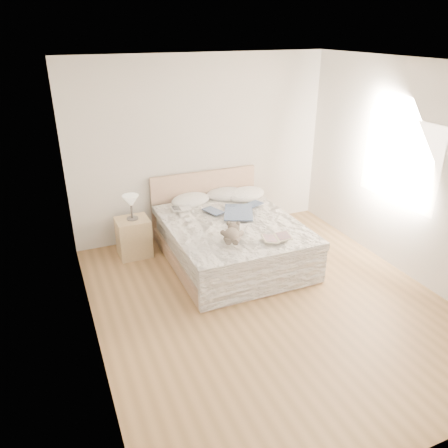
{
  "coord_description": "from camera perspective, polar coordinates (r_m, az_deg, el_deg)",
  "views": [
    {
      "loc": [
        -2.21,
        -3.82,
        3.04
      ],
      "look_at": [
        -0.15,
        1.05,
        0.62
      ],
      "focal_mm": 35.0,
      "sensor_mm": 36.0,
      "label": 1
    }
  ],
  "objects": [
    {
      "name": "photo_book",
      "position": [
        6.31,
        -5.61,
        2.0
      ],
      "size": [
        0.3,
        0.21,
        0.02
      ],
      "primitive_type": "cube",
      "rotation": [
        0.0,
        0.0,
        -0.05
      ],
      "color": "white",
      "rests_on": "bed"
    },
    {
      "name": "ceiling",
      "position": [
        4.43,
        7.53,
        19.97
      ],
      "size": [
        4.0,
        4.5,
        0.0
      ],
      "primitive_type": "cube",
      "color": "white",
      "rests_on": "ground"
    },
    {
      "name": "pillow_middle",
      "position": [
        6.81,
        0.38,
        3.92
      ],
      "size": [
        0.71,
        0.56,
        0.19
      ],
      "primitive_type": "ellipsoid",
      "rotation": [
        0.0,
        0.0,
        -0.2
      ],
      "color": "white",
      "rests_on": "bed"
    },
    {
      "name": "wall_front",
      "position": [
        3.2,
        26.92,
        -10.36
      ],
      "size": [
        4.0,
        0.02,
        2.7
      ],
      "primitive_type": "cube",
      "color": "silver",
      "rests_on": "ground"
    },
    {
      "name": "childrens_book",
      "position": [
        5.46,
        6.89,
        -1.83
      ],
      "size": [
        0.43,
        0.34,
        0.02
      ],
      "primitive_type": "cube",
      "rotation": [
        0.0,
        0.0,
        -0.23
      ],
      "color": "beige",
      "rests_on": "bed"
    },
    {
      "name": "pillow_right",
      "position": [
        6.81,
        2.86,
        3.91
      ],
      "size": [
        0.75,
        0.62,
        0.2
      ],
      "primitive_type": "ellipsoid",
      "rotation": [
        0.0,
        0.0,
        0.27
      ],
      "color": "white",
      "rests_on": "bed"
    },
    {
      "name": "table_lamp",
      "position": [
        6.15,
        -12.07,
        2.79
      ],
      "size": [
        0.25,
        0.25,
        0.35
      ],
      "color": "#524C47",
      "rests_on": "nightstand"
    },
    {
      "name": "wall_back",
      "position": [
        6.68,
        -2.9,
        9.89
      ],
      "size": [
        4.0,
        0.02,
        2.7
      ],
      "primitive_type": "cube",
      "color": "silver",
      "rests_on": "ground"
    },
    {
      "name": "nightstand",
      "position": [
        6.36,
        -11.71,
        -1.7
      ],
      "size": [
        0.46,
        0.41,
        0.56
      ],
      "primitive_type": "cube",
      "rotation": [
        0.0,
        0.0,
        0.02
      ],
      "color": "tan",
      "rests_on": "floor"
    },
    {
      "name": "bed",
      "position": [
        6.13,
        0.75,
        -1.94
      ],
      "size": [
        1.72,
        2.14,
        1.0
      ],
      "color": "tan",
      "rests_on": "floor"
    },
    {
      "name": "floor",
      "position": [
        5.36,
        5.94,
        -10.11
      ],
      "size": [
        4.0,
        4.5,
        0.0
      ],
      "primitive_type": "cube",
      "color": "brown",
      "rests_on": "ground"
    },
    {
      "name": "wall_left",
      "position": [
        4.19,
        -18.03,
        -0.53
      ],
      "size": [
        0.02,
        4.5,
        2.7
      ],
      "primitive_type": "cube",
      "color": "silver",
      "rests_on": "ground"
    },
    {
      "name": "pillow_left",
      "position": [
        6.59,
        -4.39,
        3.14
      ],
      "size": [
        0.7,
        0.55,
        0.19
      ],
      "primitive_type": "ellipsoid",
      "rotation": [
        0.0,
        0.0,
        0.21
      ],
      "color": "white",
      "rests_on": "bed"
    },
    {
      "name": "blouse",
      "position": [
        6.17,
        1.91,
        1.54
      ],
      "size": [
        0.85,
        0.87,
        0.02
      ],
      "primitive_type": null,
      "rotation": [
        0.0,
        0.0,
        -0.43
      ],
      "color": "#3C4F70",
      "rests_on": "bed"
    },
    {
      "name": "wall_right",
      "position": [
        5.94,
        23.85,
        5.91
      ],
      "size": [
        0.02,
        4.5,
        2.7
      ],
      "primitive_type": "cube",
      "color": "silver",
      "rests_on": "ground"
    },
    {
      "name": "teddy_bear",
      "position": [
        5.33,
        1.02,
        -2.09
      ],
      "size": [
        0.38,
        0.43,
        0.19
      ],
      "primitive_type": null,
      "rotation": [
        0.0,
        0.0,
        -0.43
      ],
      "color": "#62564A",
      "rests_on": "bed"
    },
    {
      "name": "window",
      "position": [
        6.1,
        21.95,
        7.68
      ],
      "size": [
        0.02,
        1.3,
        1.1
      ],
      "primitive_type": "cube",
      "color": "white",
      "rests_on": "wall_right"
    }
  ]
}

